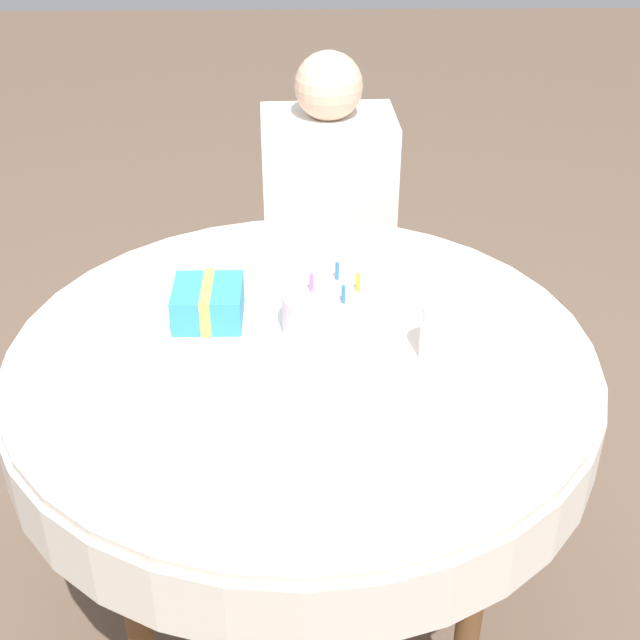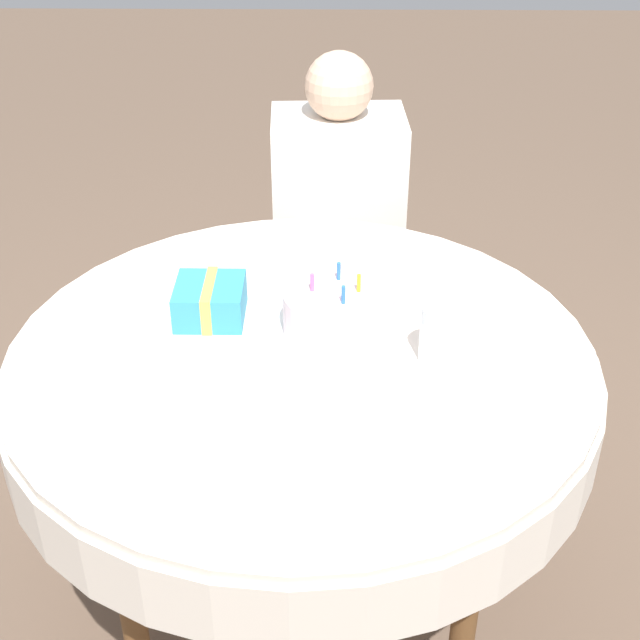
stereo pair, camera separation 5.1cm
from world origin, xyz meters
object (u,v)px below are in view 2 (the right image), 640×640
object	(u,v)px
drinking_glass	(440,334)
birthday_cake	(339,311)
chair	(336,263)
person	(338,215)
gift_box	(210,301)

from	to	relation	value
drinking_glass	birthday_cake	bearing A→B (deg)	152.94
chair	drinking_glass	xyz separation A→B (m)	(0.20, -0.93, 0.36)
chair	person	bearing A→B (deg)	-90.00
birthday_cake	drinking_glass	world-z (taller)	birthday_cake
chair	birthday_cake	size ratio (longest dim) A/B	3.81
chair	birthday_cake	distance (m)	0.90
person	drinking_glass	size ratio (longest dim) A/B	9.30
chair	gift_box	world-z (taller)	chair
birthday_cake	gift_box	distance (m)	0.27
chair	person	world-z (taller)	person
gift_box	person	bearing A→B (deg)	68.49
birthday_cake	chair	bearing A→B (deg)	90.10
chair	person	size ratio (longest dim) A/B	0.77
birthday_cake	drinking_glass	xyz separation A→B (m)	(0.19, -0.10, 0.01)
chair	gift_box	size ratio (longest dim) A/B	5.83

